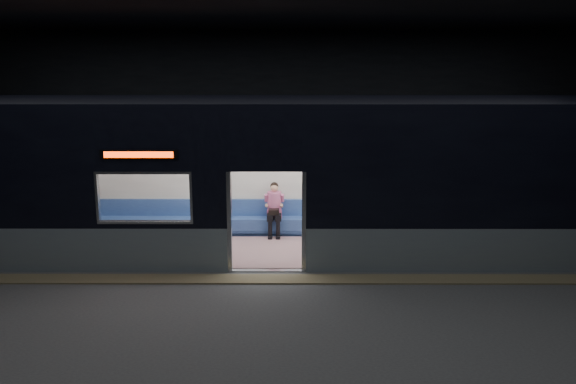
{
  "coord_description": "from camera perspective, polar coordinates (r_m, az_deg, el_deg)",
  "views": [
    {
      "loc": [
        0.46,
        -10.61,
        4.18
      ],
      "look_at": [
        0.42,
        2.3,
        1.36
      ],
      "focal_mm": 38.0,
      "sensor_mm": 36.0,
      "label": 1
    }
  ],
  "objects": [
    {
      "name": "passenger",
      "position": [
        14.57,
        -1.29,
        -1.28
      ],
      "size": [
        0.39,
        0.64,
        1.27
      ],
      "rotation": [
        0.0,
        0.0,
        -0.18
      ],
      "color": "black",
      "rests_on": "metro_car"
    },
    {
      "name": "transit_map",
      "position": [
        14.83,
        6.95,
        1.55
      ],
      "size": [
        0.88,
        0.03,
        0.57
      ],
      "primitive_type": "cube",
      "color": "white",
      "rests_on": "metro_car"
    },
    {
      "name": "handbag",
      "position": [
        14.4,
        -1.34,
        -1.87
      ],
      "size": [
        0.27,
        0.24,
        0.13
      ],
      "primitive_type": "cube",
      "rotation": [
        0.0,
        0.0,
        -0.09
      ],
      "color": "black",
      "rests_on": "passenger"
    },
    {
      "name": "tactile_strip",
      "position": [
        11.92,
        -2.07,
        -8.16
      ],
      "size": [
        22.8,
        0.5,
        0.03
      ],
      "primitive_type": "cube",
      "color": "#8C7F59",
      "rests_on": "station_floor"
    },
    {
      "name": "station_floor",
      "position": [
        11.42,
        -2.18,
        -9.21
      ],
      "size": [
        24.0,
        14.0,
        0.01
      ],
      "primitive_type": "cube",
      "color": "#47494C",
      "rests_on": "ground"
    },
    {
      "name": "metro_car",
      "position": [
        13.37,
        -1.81,
        2.24
      ],
      "size": [
        18.0,
        3.04,
        3.35
      ],
      "color": "gray",
      "rests_on": "station_floor"
    },
    {
      "name": "station_envelope",
      "position": [
        10.63,
        -2.34,
        9.51
      ],
      "size": [
        24.0,
        14.0,
        5.0
      ],
      "color": "black",
      "rests_on": "station_floor"
    }
  ]
}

